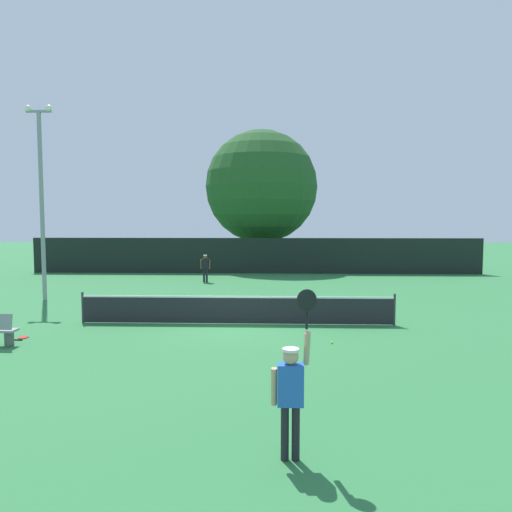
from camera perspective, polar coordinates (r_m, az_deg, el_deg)
ground_plane at (r=16.23m, az=-2.35°, el=-8.23°), size 120.00×120.00×0.00m
tennis_net at (r=16.12m, az=-2.35°, el=-6.45°), size 10.73×0.08×1.07m
perimeter_fence at (r=31.34m, az=-0.18°, el=0.04°), size 29.97×0.12×2.36m
player_serving at (r=7.14m, az=4.29°, el=-15.45°), size 0.67×0.40×2.53m
player_receiving at (r=27.00m, az=-6.16°, el=-1.18°), size 0.57×0.23×1.56m
tennis_ball at (r=13.87m, az=9.18°, el=-10.32°), size 0.07×0.07×0.07m
spare_racket at (r=15.95m, az=-26.41°, el=-8.83°), size 0.28×0.52×0.04m
light_pole at (r=22.72m, az=-24.58°, el=7.18°), size 1.18×0.28×8.49m
large_tree at (r=35.58m, az=0.66°, el=8.39°), size 8.37×8.37×10.24m
parked_car_near at (r=39.24m, az=-3.40°, el=0.30°), size 2.49×4.43×1.69m
parked_car_mid at (r=40.56m, az=14.42°, el=0.30°), size 1.98×4.24×1.69m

